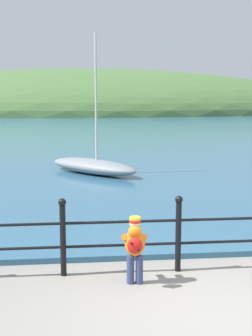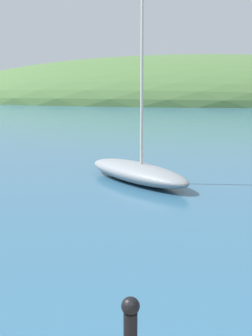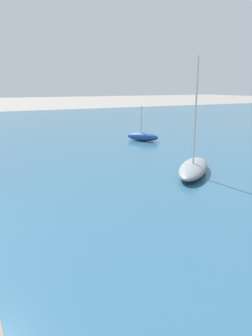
{
  "view_description": "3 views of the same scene",
  "coord_description": "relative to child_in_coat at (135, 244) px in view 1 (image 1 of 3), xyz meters",
  "views": [
    {
      "loc": [
        -1.62,
        -5.39,
        2.76
      ],
      "look_at": [
        -0.66,
        3.82,
        1.28
      ],
      "focal_mm": 50.0,
      "sensor_mm": 36.0,
      "label": 1
    },
    {
      "loc": [
        0.29,
        -1.23,
        2.54
      ],
      "look_at": [
        -0.73,
        5.61,
        1.28
      ],
      "focal_mm": 50.0,
      "sensor_mm": 36.0,
      "label": 2
    },
    {
      "loc": [
        8.92,
        1.66,
        3.59
      ],
      "look_at": [
        0.54,
        6.16,
        1.2
      ],
      "focal_mm": 35.0,
      "sensor_mm": 36.0,
      "label": 3
    }
  ],
  "objects": [
    {
      "name": "ground_plane",
      "position": [
        0.82,
        -1.06,
        -0.61
      ],
      "size": [
        200.0,
        200.0,
        0.0
      ],
      "primitive_type": "plane",
      "color": "gray"
    },
    {
      "name": "water",
      "position": [
        0.82,
        30.94,
        -0.56
      ],
      "size": [
        80.0,
        60.0,
        0.1
      ],
      "primitive_type": "cube",
      "color": "#2D5B7A",
      "rests_on": "ground"
    },
    {
      "name": "far_hillside",
      "position": [
        0.82,
        66.41,
        -0.61
      ],
      "size": [
        76.51,
        42.08,
        12.95
      ],
      "color": "#476B38",
      "rests_on": "ground"
    },
    {
      "name": "iron_railing",
      "position": [
        0.73,
        0.44,
        0.04
      ],
      "size": [
        10.8,
        0.12,
        1.21
      ],
      "color": "black",
      "rests_on": "ground"
    },
    {
      "name": "child_in_coat",
      "position": [
        0.0,
        0.0,
        0.0
      ],
      "size": [
        0.41,
        0.55,
        1.0
      ],
      "color": "navy",
      "rests_on": "ground"
    },
    {
      "name": "boat_far_left",
      "position": [
        -0.31,
        9.1,
        -0.24
      ],
      "size": [
        3.31,
        3.43,
        4.58
      ],
      "color": "gray",
      "rests_on": "water"
    }
  ]
}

